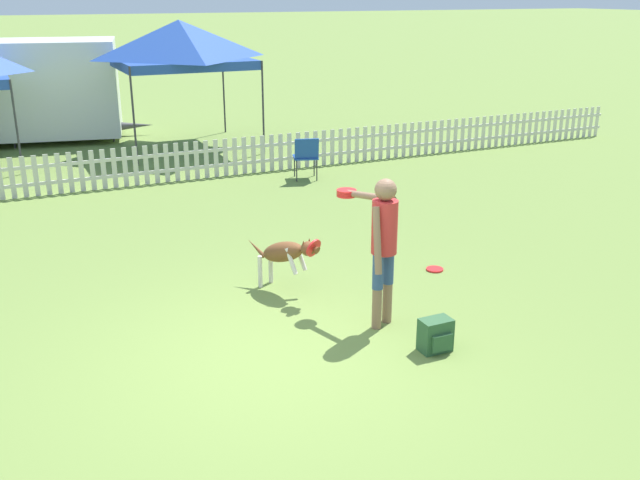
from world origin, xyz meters
The scene contains 10 objects.
ground_plane centered at (0.00, 0.00, 0.00)m, with size 240.00×240.00×0.00m, color olive.
handler_person centered at (1.34, 0.21, 1.06)m, with size 0.41×1.11×1.69m.
leaping_dog centered at (0.73, 1.48, 0.52)m, with size 0.62×1.11×0.80m.
frisbee_near_handler centered at (2.82, 1.31, 0.01)m, with size 0.23×0.23×0.02m.
frisbee_near_dog centered at (2.74, 2.57, 0.01)m, with size 0.23×0.23×0.02m.
backpack_on_grass centered at (1.55, -0.59, 0.17)m, with size 0.33×0.25×0.35m.
picket_fence centered at (0.00, 7.47, 0.38)m, with size 23.92×0.04×0.76m.
folding_chair_center centered at (3.23, 6.48, 0.51)m, with size 0.59×0.60×0.85m.
canopy_tent_main centered at (1.89, 10.56, 2.41)m, with size 2.94×2.94×2.93m.
equipment_trailer centered at (-1.71, 13.14, 1.28)m, with size 5.97×3.25×2.43m.
Camera 1 is at (-2.34, -6.09, 3.54)m, focal length 40.00 mm.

